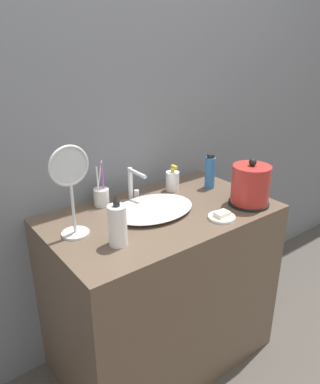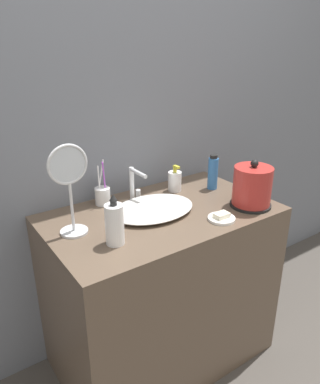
{
  "view_description": "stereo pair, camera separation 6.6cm",
  "coord_description": "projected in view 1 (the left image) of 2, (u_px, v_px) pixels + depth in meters",
  "views": [
    {
      "loc": [
        -0.92,
        -0.89,
        1.55
      ],
      "look_at": [
        -0.01,
        0.3,
        0.92
      ],
      "focal_mm": 35.0,
      "sensor_mm": 36.0,
      "label": 1
    },
    {
      "loc": [
        -0.86,
        -0.93,
        1.55
      ],
      "look_at": [
        -0.01,
        0.3,
        0.92
      ],
      "focal_mm": 35.0,
      "sensor_mm": 36.0,
      "label": 2
    }
  ],
  "objects": [
    {
      "name": "mouthwash_bottle",
      "position": [
        210.0,
        172.0,
        1.9
      ],
      "size": [
        0.05,
        0.05,
        0.18
      ],
      "color": "#3370B7",
      "rests_on": "vanity_counter"
    },
    {
      "name": "wall_back",
      "position": [
        119.0,
        95.0,
        1.72
      ],
      "size": [
        6.0,
        0.04,
        2.6
      ],
      "color": "slate",
      "rests_on": "ground_plane"
    },
    {
      "name": "vanity_mirror",
      "position": [
        71.0,
        185.0,
        1.4
      ],
      "size": [
        0.16,
        0.11,
        0.37
      ],
      "color": "silver",
      "rests_on": "vanity_counter"
    },
    {
      "name": "soap_dish",
      "position": [
        222.0,
        216.0,
        1.6
      ],
      "size": [
        0.12,
        0.12,
        0.03
      ],
      "color": "white",
      "rests_on": "vanity_counter"
    },
    {
      "name": "electric_kettle",
      "position": [
        250.0,
        186.0,
        1.71
      ],
      "size": [
        0.19,
        0.19,
        0.22
      ],
      "color": "black",
      "rests_on": "vanity_counter"
    },
    {
      "name": "sink_basin",
      "position": [
        153.0,
        208.0,
        1.66
      ],
      "size": [
        0.39,
        0.28,
        0.04
      ],
      "color": "white",
      "rests_on": "vanity_counter"
    },
    {
      "name": "toothbrush_cup",
      "position": [
        101.0,
        196.0,
        1.72
      ],
      "size": [
        0.07,
        0.07,
        0.21
      ],
      "color": "silver",
      "rests_on": "vanity_counter"
    },
    {
      "name": "vanity_counter",
      "position": [
        162.0,
        288.0,
        1.82
      ],
      "size": [
        1.03,
        0.61,
        0.82
      ],
      "color": "brown",
      "rests_on": "ground_plane"
    },
    {
      "name": "faucet",
      "position": [
        133.0,
        183.0,
        1.75
      ],
      "size": [
        0.06,
        0.14,
        0.16
      ],
      "color": "silver",
      "rests_on": "vanity_counter"
    },
    {
      "name": "shampoo_bottle",
      "position": [
        118.0,
        225.0,
        1.38
      ],
      "size": [
        0.07,
        0.07,
        0.2
      ],
      "color": "white",
      "rests_on": "vanity_counter"
    },
    {
      "name": "lotion_bottle",
      "position": [
        173.0,
        181.0,
        1.88
      ],
      "size": [
        0.07,
        0.07,
        0.14
      ],
      "color": "white",
      "rests_on": "vanity_counter"
    }
  ]
}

